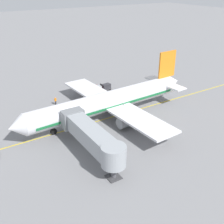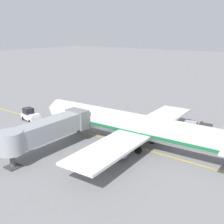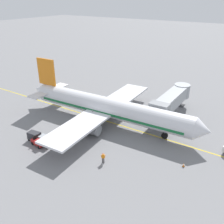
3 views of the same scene
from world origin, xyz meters
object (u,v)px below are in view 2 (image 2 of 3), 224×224
jet_bridge (47,130)px  baggage_cart_front (191,125)px  baggage_tug_lead (197,126)px  safety_cone_nose_left (79,117)px  baggage_cart_second_in_train (205,128)px  pushback_tractor (31,115)px  ground_crew_wing_walker (137,116)px  parked_airliner (136,126)px

jet_bridge → baggage_cart_front: (21.62, -13.03, -2.51)m
baggage_tug_lead → safety_cone_nose_left: baggage_tug_lead is taller
baggage_cart_second_in_train → safety_cone_nose_left: size_ratio=5.02×
pushback_tractor → ground_crew_wing_walker: (12.54, -16.57, -0.15)m
baggage_cart_front → baggage_tug_lead: bearing=-45.8°
parked_airliner → ground_crew_wing_walker: parked_airliner is taller
baggage_tug_lead → ground_crew_wing_walker: bearing=99.9°
safety_cone_nose_left → jet_bridge: bearing=-152.5°
ground_crew_wing_walker → safety_cone_nose_left: size_ratio=2.86×
jet_bridge → parked_airliner: bearing=-42.8°
jet_bridge → ground_crew_wing_walker: bearing=-6.8°
parked_airliner → pushback_tractor: parked_airliner is taller
baggage_cart_second_in_train → safety_cone_nose_left: baggage_cart_second_in_train is taller
baggage_cart_front → parked_airliner: bearing=161.2°
baggage_tug_lead → pushback_tractor: bearing=117.4°
baggage_cart_front → baggage_cart_second_in_train: same height
baggage_cart_second_in_train → baggage_tug_lead: bearing=68.8°
jet_bridge → baggage_cart_second_in_train: jet_bridge is taller
pushback_tractor → baggage_cart_second_in_train: (13.84, -29.77, -0.15)m
baggage_cart_front → ground_crew_wing_walker: bearing=96.3°
jet_bridge → ground_crew_wing_walker: (20.45, -2.43, -2.50)m
jet_bridge → baggage_cart_second_in_train: 26.91m
pushback_tractor → parked_airliner: bearing=-85.6°
parked_airliner → baggage_tug_lead: (12.74, -4.91, -2.47)m
jet_bridge → baggage_cart_front: bearing=-31.1°
jet_bridge → safety_cone_nose_left: (14.89, 7.74, -3.17)m
baggage_cart_front → safety_cone_nose_left: 21.84m
pushback_tractor → baggage_cart_front: (13.71, -27.17, -0.15)m
baggage_cart_second_in_train → safety_cone_nose_left: bearing=106.4°
ground_crew_wing_walker → pushback_tractor: bearing=127.1°
parked_airliner → jet_bridge: size_ratio=2.49×
jet_bridge → pushback_tractor: (7.91, 14.14, -2.36)m
baggage_tug_lead → ground_crew_wing_walker: size_ratio=1.56×
baggage_cart_second_in_train → baggage_cart_front: bearing=93.0°
pushback_tractor → jet_bridge: bearing=-119.2°
pushback_tractor → ground_crew_wing_walker: bearing=-52.9°
pushback_tractor → safety_cone_nose_left: pushback_tractor is taller
baggage_cart_second_in_train → ground_crew_wing_walker: 13.27m
pushback_tractor → safety_cone_nose_left: 9.50m
jet_bridge → pushback_tractor: 16.37m
jet_bridge → safety_cone_nose_left: bearing=27.5°
pushback_tractor → baggage_tug_lead: 31.56m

